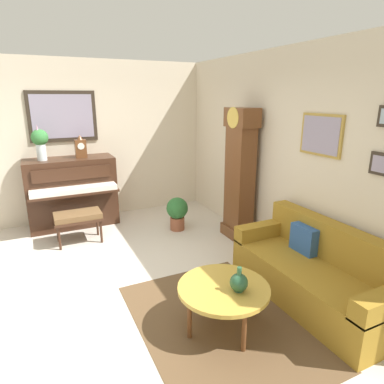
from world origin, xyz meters
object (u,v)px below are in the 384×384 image
object	(u,v)px
piano_bench	(78,217)
piano	(72,192)
flower_vase	(40,141)
couch	(315,273)
coffee_table	(224,289)
green_jug	(239,282)
potted_plant	(177,211)
grandfather_clock	(240,178)
mantel_clock	(81,147)

from	to	relation	value
piano_bench	piano	bearing A→B (deg)	178.02
piano	flower_vase	world-z (taller)	flower_vase
couch	coffee_table	distance (m)	1.16
green_jug	potted_plant	bearing A→B (deg)	169.36
grandfather_clock	green_jug	xyz separation A→B (m)	(1.90, -1.24, -0.43)
grandfather_clock	potted_plant	bearing A→B (deg)	-132.12
grandfather_clock	piano	bearing A→B (deg)	-125.98
grandfather_clock	couch	world-z (taller)	grandfather_clock
green_jug	potted_plant	world-z (taller)	green_jug
mantel_clock	flower_vase	xyz separation A→B (m)	(-0.00, -0.61, 0.14)
couch	piano	bearing A→B (deg)	-148.56
green_jug	coffee_table	bearing A→B (deg)	-144.13
couch	mantel_clock	bearing A→B (deg)	-151.06
coffee_table	green_jug	world-z (taller)	green_jug
grandfather_clock	couch	bearing A→B (deg)	-5.43
green_jug	potted_plant	size ratio (longest dim) A/B	0.43
coffee_table	piano	bearing A→B (deg)	-164.42
piano	potted_plant	size ratio (longest dim) A/B	2.57
piano_bench	coffee_table	xyz separation A→B (m)	(2.65, 0.99, 0.01)
potted_plant	piano	bearing A→B (deg)	-122.54
piano	potted_plant	bearing A→B (deg)	57.46
grandfather_clock	mantel_clock	distance (m)	2.70
piano	piano_bench	xyz separation A→B (m)	(0.80, -0.03, -0.19)
piano_bench	couch	distance (m)	3.43
coffee_table	mantel_clock	bearing A→B (deg)	-167.60
mantel_clock	piano	bearing A→B (deg)	-90.51
couch	flower_vase	world-z (taller)	flower_vase
piano	mantel_clock	bearing A→B (deg)	89.49
coffee_table	flower_vase	bearing A→B (deg)	-158.39
coffee_table	potted_plant	bearing A→B (deg)	166.91
piano_bench	potted_plant	world-z (taller)	potted_plant
couch	coffee_table	world-z (taller)	couch
piano	coffee_table	size ratio (longest dim) A/B	1.64
flower_vase	potted_plant	xyz separation A→B (m)	(0.98, 1.94, -1.17)
piano_bench	flower_vase	bearing A→B (deg)	-154.68
piano_bench	grandfather_clock	world-z (taller)	grandfather_clock
coffee_table	green_jug	bearing A→B (deg)	35.87
couch	mantel_clock	world-z (taller)	mantel_clock
grandfather_clock	green_jug	world-z (taller)	grandfather_clock
couch	flower_vase	bearing A→B (deg)	-143.95
piano_bench	grandfather_clock	bearing A→B (deg)	69.48
flower_vase	potted_plant	distance (m)	2.47
couch	potted_plant	xyz separation A→B (m)	(-2.49, -0.59, 0.01)
piano_bench	coffee_table	distance (m)	2.83
green_jug	potted_plant	xyz separation A→B (m)	(-2.59, 0.49, -0.21)
grandfather_clock	mantel_clock	size ratio (longest dim) A/B	5.34
mantel_clock	potted_plant	world-z (taller)	mantel_clock
mantel_clock	piano_bench	bearing A→B (deg)	-16.24
piano_bench	mantel_clock	distance (m)	1.26
grandfather_clock	coffee_table	world-z (taller)	grandfather_clock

